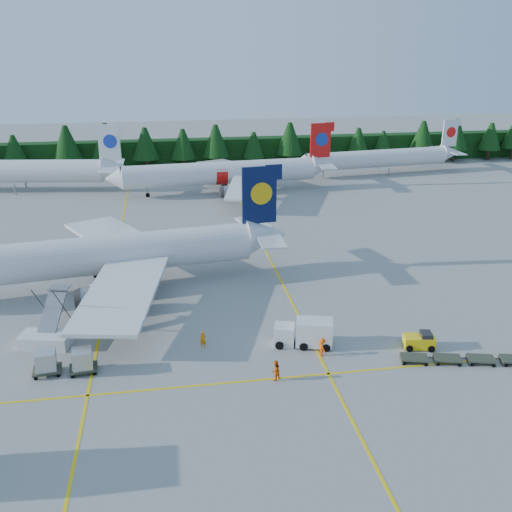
{
  "coord_description": "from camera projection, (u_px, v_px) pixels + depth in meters",
  "views": [
    {
      "loc": [
        -6.79,
        -46.42,
        26.75
      ],
      "look_at": [
        2.92,
        13.93,
        3.5
      ],
      "focal_mm": 40.0,
      "sensor_mm": 36.0,
      "label": 1
    }
  ],
  "objects": [
    {
      "name": "uld_pair",
      "position": [
        64.0,
        361.0,
        48.42
      ],
      "size": [
        5.53,
        2.26,
        1.8
      ],
      "rotation": [
        0.0,
        0.0,
        0.11
      ],
      "color": "#363B2B",
      "rests_on": "ground"
    },
    {
      "name": "crew_a",
      "position": [
        203.0,
        340.0,
        52.63
      ],
      "size": [
        0.63,
        0.45,
        1.62
      ],
      "primitive_type": "imported",
      "rotation": [
        0.0,
        0.0,
        -0.12
      ],
      "color": "orange",
      "rests_on": "ground"
    },
    {
      "name": "airliner_far_right",
      "position": [
        372.0,
        159.0,
        119.45
      ],
      "size": [
        37.15,
        7.79,
        10.82
      ],
      "rotation": [
        0.0,
        0.0,
        0.12
      ],
      "color": "silver",
      "rests_on": "ground"
    },
    {
      "name": "crew_b",
      "position": [
        275.0,
        370.0,
        47.56
      ],
      "size": [
        1.11,
        1.06,
        1.8
      ],
      "primitive_type": "imported",
      "rotation": [
        0.0,
        0.0,
        3.74
      ],
      "color": "#E54A04",
      "rests_on": "ground"
    },
    {
      "name": "service_truck",
      "position": [
        304.0,
        333.0,
        52.87
      ],
      "size": [
        5.69,
        3.24,
        2.6
      ],
      "rotation": [
        0.0,
        0.0,
        -0.26
      ],
      "color": "white",
      "rests_on": "ground"
    },
    {
      "name": "crew_c",
      "position": [
        322.0,
        347.0,
        51.26
      ],
      "size": [
        0.59,
        0.77,
        1.69
      ],
      "primitive_type": "imported",
      "rotation": [
        0.0,
        0.0,
        1.76
      ],
      "color": "#E54B04",
      "rests_on": "ground"
    },
    {
      "name": "taxi_stripe_cross",
      "position": [
        259.0,
        380.0,
        47.82
      ],
      "size": [
        80.0,
        0.25,
        0.01
      ],
      "primitive_type": "cube",
      "color": "yellow",
      "rests_on": "ground"
    },
    {
      "name": "dolly_train",
      "position": [
        464.0,
        358.0,
        50.27
      ],
      "size": [
        11.25,
        3.68,
        0.14
      ],
      "rotation": [
        0.0,
        0.0,
        -0.26
      ],
      "color": "#363B2B",
      "rests_on": "ground"
    },
    {
      "name": "taxi_stripe_a",
      "position": [
        112.0,
        273.0,
        69.73
      ],
      "size": [
        0.25,
        120.0,
        0.01
      ],
      "primitive_type": "cube",
      "color": "yellow",
      "rests_on": "ground"
    },
    {
      "name": "airliner_navy",
      "position": [
        78.0,
        258.0,
        63.61
      ],
      "size": [
        44.5,
        36.39,
        12.98
      ],
      "rotation": [
        0.0,
        0.0,
        0.14
      ],
      "color": "silver",
      "rests_on": "ground"
    },
    {
      "name": "ground",
      "position": [
        249.0,
        345.0,
        53.36
      ],
      "size": [
        320.0,
        320.0,
        0.0
      ],
      "primitive_type": "plane",
      "color": "#9A9994",
      "rests_on": "ground"
    },
    {
      "name": "treeline_hedge",
      "position": [
        195.0,
        153.0,
        127.96
      ],
      "size": [
        220.0,
        4.0,
        6.0
      ],
      "primitive_type": "cube",
      "color": "black",
      "rests_on": "ground"
    },
    {
      "name": "baggage_tug",
      "position": [
        420.0,
        341.0,
        52.61
      ],
      "size": [
        3.0,
        1.99,
        1.48
      ],
      "rotation": [
        0.0,
        0.0,
        -0.19
      ],
      "color": "yellow",
      "rests_on": "ground"
    },
    {
      "name": "airstairs",
      "position": [
        47.0,
        335.0,
        53.24
      ],
      "size": [
        5.03,
        6.83,
        4.15
      ],
      "rotation": [
        0.0,
        0.0,
        -0.23
      ],
      "color": "silver",
      "rests_on": "ground"
    },
    {
      "name": "airliner_far_left",
      "position": [
        0.0,
        171.0,
        106.17
      ],
      "size": [
        42.28,
        9.43,
        12.33
      ],
      "rotation": [
        0.0,
        0.0,
        -0.14
      ],
      "color": "silver",
      "rests_on": "ground"
    },
    {
      "name": "airliner_red",
      "position": [
        217.0,
        174.0,
        104.92
      ],
      "size": [
        41.93,
        34.4,
        12.19
      ],
      "rotation": [
        0.0,
        0.0,
        0.08
      ],
      "color": "silver",
      "rests_on": "ground"
    },
    {
      "name": "taxi_stripe_b",
      "position": [
        272.0,
        264.0,
        72.7
      ],
      "size": [
        0.25,
        120.0,
        0.01
      ],
      "primitive_type": "cube",
      "color": "yellow",
      "rests_on": "ground"
    }
  ]
}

